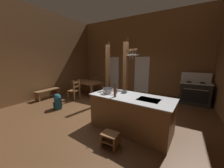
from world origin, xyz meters
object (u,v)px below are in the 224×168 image
object	(u,v)px
stove_range	(194,93)
stockpot_on_counter	(108,91)
mixing_bowl_on_counter	(124,92)
bottle_tall_on_counter	(115,92)
dining_table	(87,83)
ladderback_chair_by_post	(75,90)
backpack	(57,101)
kitchen_island	(130,113)
bench_along_left_wall	(48,92)
step_stool	(110,138)
ladderback_chair_near_window	(98,84)
bottle_short_on_counter	(116,90)

from	to	relation	value
stove_range	stockpot_on_counter	bearing A→B (deg)	-124.68
mixing_bowl_on_counter	bottle_tall_on_counter	bearing A→B (deg)	-95.25
bottle_tall_on_counter	dining_table	bearing A→B (deg)	142.80
ladderback_chair_by_post	mixing_bowl_on_counter	xyz separation A→B (m)	(2.97, -0.87, 0.51)
stove_range	backpack	xyz separation A→B (m)	(-4.64, -3.37, -0.17)
kitchen_island	bench_along_left_wall	size ratio (longest dim) A/B	1.88
step_stool	bottle_tall_on_counter	world-z (taller)	bottle_tall_on_counter
dining_table	ladderback_chair_near_window	world-z (taller)	ladderback_chair_near_window
mixing_bowl_on_counter	bottle_short_on_counter	world-z (taller)	bottle_short_on_counter
bottle_tall_on_counter	stockpot_on_counter	bearing A→B (deg)	151.86
bottle_short_on_counter	ladderback_chair_near_window	bearing A→B (deg)	133.45
stockpot_on_counter	ladderback_chair_near_window	bearing A→B (deg)	130.38
kitchen_island	backpack	size ratio (longest dim) A/B	3.76
kitchen_island	stove_range	xyz separation A→B (m)	(1.65, 3.31, 0.02)
stove_range	kitchen_island	bearing A→B (deg)	-116.50
stove_range	stockpot_on_counter	xyz separation A→B (m)	(-2.34, -3.37, 0.53)
stove_range	dining_table	size ratio (longest dim) A/B	0.73
stockpot_on_counter	bottle_tall_on_counter	world-z (taller)	bottle_tall_on_counter
dining_table	bottle_short_on_counter	xyz separation A→B (m)	(2.86, -2.01, 0.40)
mixing_bowl_on_counter	step_stool	bearing A→B (deg)	-80.94
ladderback_chair_near_window	bench_along_left_wall	size ratio (longest dim) A/B	0.80
stove_range	bottle_tall_on_counter	bearing A→B (deg)	-119.27
dining_table	bottle_short_on_counter	size ratio (longest dim) A/B	5.98
step_stool	dining_table	xyz separation A→B (m)	(-3.19, 2.87, 0.47)
step_stool	ladderback_chair_by_post	distance (m)	3.71
backpack	mixing_bowl_on_counter	distance (m)	2.78
dining_table	backpack	bearing A→B (deg)	-80.83
stove_range	mixing_bowl_on_counter	distance (m)	3.68
step_stool	ladderback_chair_near_window	bearing A→B (deg)	129.33
stove_range	bench_along_left_wall	distance (m)	6.79
ladderback_chair_by_post	bench_along_left_wall	size ratio (longest dim) A/B	0.80
step_stool	ladderback_chair_by_post	xyz separation A→B (m)	(-3.14, 1.96, 0.27)
backpack	kitchen_island	bearing A→B (deg)	1.26
kitchen_island	mixing_bowl_on_counter	xyz separation A→B (m)	(-0.30, 0.23, 0.50)
dining_table	ladderback_chair_near_window	distance (m)	0.99
backpack	stove_range	bearing A→B (deg)	36.04
kitchen_island	ladderback_chair_by_post	distance (m)	3.45
ladderback_chair_near_window	dining_table	bearing A→B (deg)	-92.80
stockpot_on_counter	bottle_short_on_counter	world-z (taller)	bottle_short_on_counter
bottle_tall_on_counter	bench_along_left_wall	bearing A→B (deg)	169.06
dining_table	stove_range	bearing A→B (deg)	14.64
kitchen_island	ladderback_chair_near_window	bearing A→B (deg)	137.74
kitchen_island	dining_table	world-z (taller)	kitchen_island
ladderback_chair_near_window	backpack	world-z (taller)	ladderback_chair_near_window
kitchen_island	bench_along_left_wall	bearing A→B (deg)	172.95
ladderback_chair_by_post	backpack	distance (m)	1.20
kitchen_island	bottle_short_on_counter	size ratio (longest dim) A/B	7.43
step_stool	bottle_short_on_counter	world-z (taller)	bottle_short_on_counter
dining_table	bottle_short_on_counter	distance (m)	3.52
kitchen_island	step_stool	world-z (taller)	kitchen_island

